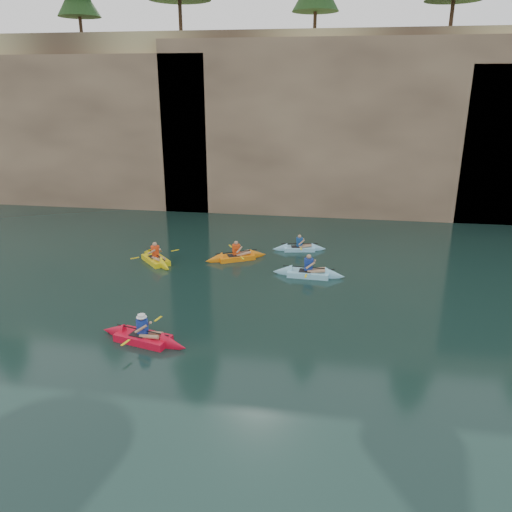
# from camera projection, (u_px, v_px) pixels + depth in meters

# --- Properties ---
(ground) EXTENTS (160.00, 160.00, 0.00)m
(ground) POSITION_uv_depth(u_px,v_px,m) (263.00, 422.00, 13.04)
(ground) COLOR black
(ground) RESTS_ON ground
(cliff) EXTENTS (70.00, 16.00, 12.00)m
(cliff) POSITION_uv_depth(u_px,v_px,m) (320.00, 115.00, 39.05)
(cliff) COLOR tan
(cliff) RESTS_ON ground
(cliff_slab_west) EXTENTS (26.00, 2.40, 10.56)m
(cliff_slab_west) POSITION_uv_depth(u_px,v_px,m) (33.00, 129.00, 35.44)
(cliff_slab_west) COLOR tan
(cliff_slab_west) RESTS_ON ground
(cliff_slab_center) EXTENTS (24.00, 2.40, 11.40)m
(cliff_slab_center) POSITION_uv_depth(u_px,v_px,m) (347.00, 127.00, 31.94)
(cliff_slab_center) COLOR tan
(cliff_slab_center) RESTS_ON ground
(sea_cave_west) EXTENTS (4.50, 1.00, 4.00)m
(sea_cave_west) POSITION_uv_depth(u_px,v_px,m) (60.00, 178.00, 35.60)
(sea_cave_west) COLOR black
(sea_cave_west) RESTS_ON ground
(sea_cave_center) EXTENTS (3.50, 1.00, 3.20)m
(sea_cave_center) POSITION_uv_depth(u_px,v_px,m) (253.00, 190.00, 33.59)
(sea_cave_center) COLOR black
(sea_cave_center) RESTS_ON ground
(sea_cave_east) EXTENTS (5.00, 1.00, 4.50)m
(sea_cave_east) POSITION_uv_depth(u_px,v_px,m) (473.00, 187.00, 31.24)
(sea_cave_east) COLOR black
(sea_cave_east) RESTS_ON ground
(main_kayaker) EXTENTS (3.48, 2.26, 1.26)m
(main_kayaker) POSITION_uv_depth(u_px,v_px,m) (143.00, 337.00, 17.05)
(main_kayaker) COLOR red
(main_kayaker) RESTS_ON ground
(kayaker_orange) EXTENTS (3.15, 2.18, 1.21)m
(kayaker_orange) POSITION_uv_depth(u_px,v_px,m) (236.00, 257.00, 25.00)
(kayaker_orange) COLOR orange
(kayaker_orange) RESTS_ON ground
(kayaker_ltblue_near) EXTENTS (3.36, 2.57, 1.32)m
(kayaker_ltblue_near) POSITION_uv_depth(u_px,v_px,m) (308.00, 273.00, 22.83)
(kayaker_ltblue_near) COLOR #94DDF9
(kayaker_ltblue_near) RESTS_ON ground
(kayaker_yellow) EXTENTS (2.71, 2.84, 1.29)m
(kayaker_yellow) POSITION_uv_depth(u_px,v_px,m) (156.00, 259.00, 24.61)
(kayaker_yellow) COLOR yellow
(kayaker_yellow) RESTS_ON ground
(kayaker_ltblue_mid) EXTENTS (2.91, 2.14, 1.08)m
(kayaker_ltblue_mid) POSITION_uv_depth(u_px,v_px,m) (299.00, 248.00, 26.37)
(kayaker_ltblue_mid) COLOR #98DFFF
(kayaker_ltblue_mid) RESTS_ON ground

